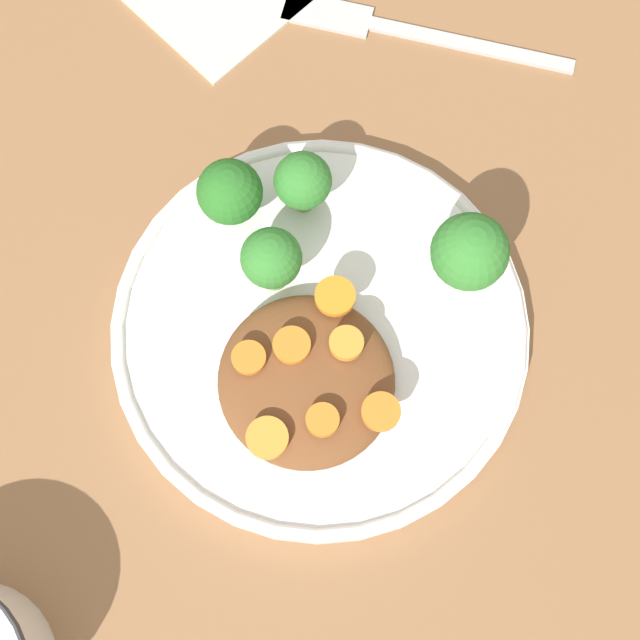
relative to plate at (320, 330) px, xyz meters
name	(u,v)px	position (x,y,z in m)	size (l,w,h in m)	color
ground_plane	(320,334)	(0.00, 0.00, -0.01)	(4.00, 4.00, 0.00)	#8C603D
plate	(320,330)	(0.00, 0.00, 0.00)	(0.25, 0.25, 0.02)	white
stew_mound	(306,381)	(-0.02, -0.03, 0.02)	(0.10, 0.10, 0.02)	brown
broccoli_floret_0	(303,182)	(0.02, 0.08, 0.03)	(0.03, 0.03, 0.05)	#759E51
broccoli_floret_1	(469,251)	(0.09, 0.00, 0.04)	(0.05, 0.05, 0.06)	#7FA85B
broccoli_floret_2	(230,193)	(-0.02, 0.09, 0.04)	(0.04, 0.04, 0.05)	#7FA85B
broccoli_floret_3	(272,260)	(-0.01, 0.04, 0.03)	(0.04, 0.04, 0.05)	#7FA85B
carrot_slice_0	(267,438)	(-0.05, -0.05, 0.03)	(0.02, 0.02, 0.00)	orange
carrot_slice_1	(249,358)	(-0.05, -0.01, 0.03)	(0.02, 0.02, 0.00)	orange
carrot_slice_2	(323,420)	(-0.02, -0.06, 0.03)	(0.02, 0.02, 0.01)	orange
carrot_slice_3	(346,343)	(0.01, -0.02, 0.03)	(0.02, 0.02, 0.01)	orange
carrot_slice_4	(292,345)	(-0.02, -0.01, 0.03)	(0.02, 0.02, 0.01)	orange
carrot_slice_5	(335,296)	(0.01, 0.01, 0.03)	(0.02, 0.02, 0.01)	orange
carrot_slice_6	(381,412)	(0.01, -0.06, 0.03)	(0.02, 0.02, 0.01)	orange
fork	(398,28)	(0.13, 0.18, -0.01)	(0.17, 0.13, 0.01)	#B5B5B5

